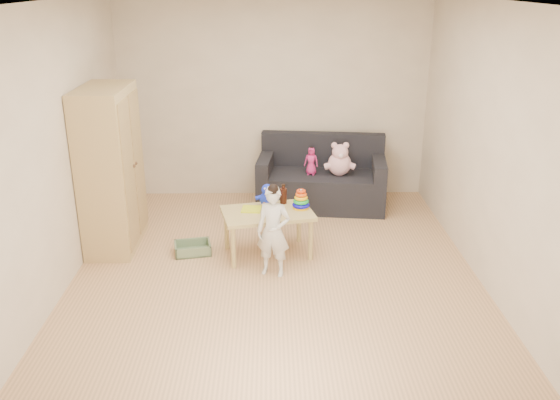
{
  "coord_description": "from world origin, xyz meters",
  "views": [
    {
      "loc": [
        -0.05,
        -5.41,
        2.79
      ],
      "look_at": [
        0.05,
        0.25,
        0.65
      ],
      "focal_mm": 38.0,
      "sensor_mm": 36.0,
      "label": 1
    }
  ],
  "objects_px": {
    "toddler": "(273,233)",
    "wardrobe": "(111,169)",
    "play_table": "(268,233)",
    "sofa": "(321,189)"
  },
  "relations": [
    {
      "from": "sofa",
      "to": "wardrobe",
      "type": "bearing_deg",
      "value": -147.79
    },
    {
      "from": "wardrobe",
      "to": "sofa",
      "type": "height_order",
      "value": "wardrobe"
    },
    {
      "from": "sofa",
      "to": "play_table",
      "type": "height_order",
      "value": "play_table"
    },
    {
      "from": "play_table",
      "to": "toddler",
      "type": "relative_size",
      "value": 1.03
    },
    {
      "from": "play_table",
      "to": "sofa",
      "type": "bearing_deg",
      "value": 64.23
    },
    {
      "from": "play_table",
      "to": "toddler",
      "type": "xyz_separation_m",
      "value": [
        0.06,
        -0.45,
        0.2
      ]
    },
    {
      "from": "wardrobe",
      "to": "toddler",
      "type": "relative_size",
      "value": 1.94
    },
    {
      "from": "toddler",
      "to": "play_table",
      "type": "bearing_deg",
      "value": 112.57
    },
    {
      "from": "wardrobe",
      "to": "toddler",
      "type": "bearing_deg",
      "value": -23.2
    },
    {
      "from": "toddler",
      "to": "wardrobe",
      "type": "bearing_deg",
      "value": 172.08
    }
  ]
}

